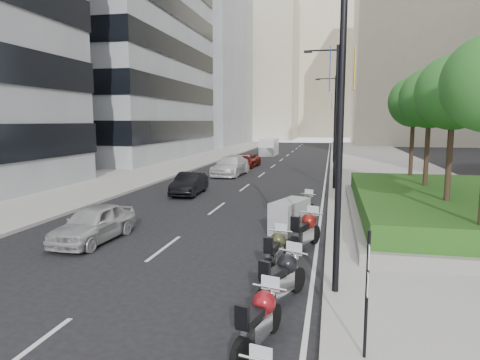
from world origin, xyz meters
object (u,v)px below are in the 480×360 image
(motorcycle_3, at_px, (276,251))
(motorcycle_1, at_px, (259,320))
(lamp_post_2, at_px, (333,115))
(car_d, at_px, (246,161))
(lamp_post_0, at_px, (335,92))
(motorcycle_6, at_px, (303,207))
(parking_sign, at_px, (367,288))
(motorcycle_5, at_px, (290,216))
(car_c, at_px, (231,166))
(lamp_post_1, at_px, (333,110))
(motorcycle_4, at_px, (305,231))
(motorcycle_2, at_px, (282,278))
(car_a, at_px, (94,223))
(delivery_van, at_px, (269,148))
(car_b, at_px, (189,184))

(motorcycle_3, bearing_deg, motorcycle_1, -167.64)
(lamp_post_2, height_order, car_d, lamp_post_2)
(lamp_post_0, distance_m, motorcycle_6, 9.48)
(parking_sign, distance_m, motorcycle_5, 9.37)
(motorcycle_1, height_order, car_c, car_c)
(lamp_post_1, xyz_separation_m, motorcycle_3, (-1.56, -15.37, -4.48))
(lamp_post_0, xyz_separation_m, lamp_post_2, (0.00, 35.00, 0.00))
(lamp_post_1, distance_m, motorcycle_6, 9.87)
(lamp_post_0, distance_m, motorcycle_4, 5.92)
(car_d, bearing_deg, motorcycle_3, -73.19)
(motorcycle_6, bearing_deg, motorcycle_2, -157.57)
(lamp_post_1, xyz_separation_m, car_d, (-8.12, 12.57, -4.43))
(motorcycle_3, relative_size, car_d, 0.48)
(motorcycle_3, height_order, car_c, car_c)
(lamp_post_1, xyz_separation_m, car_a, (-8.48, -13.73, -4.39))
(parking_sign, bearing_deg, delivery_van, 100.41)
(motorcycle_1, xyz_separation_m, car_b, (-7.06, 16.53, 0.08))
(lamp_post_1, xyz_separation_m, motorcycle_1, (-1.30, -19.85, -4.48))
(lamp_post_0, relative_size, motorcycle_3, 4.12)
(motorcycle_6, xyz_separation_m, car_b, (-7.16, 5.40, 0.06))
(motorcycle_6, relative_size, car_b, 0.53)
(motorcycle_2, xyz_separation_m, car_c, (-6.95, 23.83, 0.15))
(motorcycle_4, height_order, motorcycle_6, motorcycle_4)
(motorcycle_2, xyz_separation_m, car_b, (-7.25, 14.33, 0.03))
(car_b, bearing_deg, car_d, 86.46)
(motorcycle_4, bearing_deg, lamp_post_0, -147.16)
(motorcycle_4, bearing_deg, motorcycle_5, 39.59)
(motorcycle_6, bearing_deg, car_c, 46.66)
(lamp_post_0, relative_size, motorcycle_6, 4.21)
(motorcycle_5, distance_m, car_b, 10.19)
(parking_sign, xyz_separation_m, delivery_van, (-8.67, 47.18, -0.46))
(car_a, bearing_deg, delivery_van, 92.28)
(motorcycle_1, height_order, motorcycle_2, motorcycle_2)
(motorcycle_2, bearing_deg, motorcycle_3, 34.03)
(car_b, height_order, car_c, car_c)
(motorcycle_3, xyz_separation_m, motorcycle_5, (-0.02, 4.44, 0.06))
(motorcycle_4, relative_size, car_a, 0.59)
(lamp_post_2, height_order, delivery_van, lamp_post_2)
(car_c, bearing_deg, car_b, -87.63)
(car_d, bearing_deg, car_c, -85.90)
(motorcycle_6, bearing_deg, motorcycle_5, -168.12)
(lamp_post_2, height_order, motorcycle_3, lamp_post_2)
(motorcycle_5, relative_size, car_c, 0.43)
(motorcycle_5, xyz_separation_m, motorcycle_6, (0.39, 2.22, -0.04))
(car_b, xyz_separation_m, car_c, (0.29, 9.50, 0.11))
(motorcycle_4, bearing_deg, car_d, 36.52)
(motorcycle_2, bearing_deg, car_c, 39.16)
(car_a, bearing_deg, motorcycle_3, -10.40)
(motorcycle_1, bearing_deg, car_c, 28.98)
(motorcycle_1, xyz_separation_m, motorcycle_4, (0.47, 6.71, 0.07))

